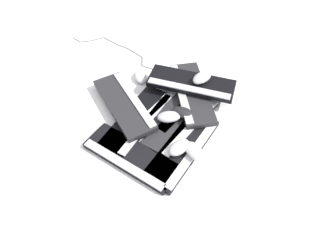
{
  "coord_description": "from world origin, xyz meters",
  "views": [
    {
      "loc": [
        -0.24,
        0.84,
        1.13
      ],
      "look_at": [
        0.02,
        0.02,
        0.04
      ],
      "focal_mm": 32.0,
      "sensor_mm": 36.0,
      "label": 1
    }
  ],
  "objects_px": {
    "keyboard_0": "(137,120)",
    "keyboard_1": "(131,157)",
    "keyboard_6": "(191,83)",
    "mouse_1": "(169,117)",
    "mouse_3": "(140,76)",
    "mouse_5": "(194,151)",
    "mouse_4": "(183,113)",
    "keyboard_5": "(191,93)",
    "keyboard_7": "(124,104)",
    "keyboard_3": "(183,122)",
    "keyboard_4": "(180,100)",
    "mouse_0": "(179,147)",
    "mouse_2": "(202,78)",
    "keyboard_2": "(183,149)"
  },
  "relations": [
    {
      "from": "keyboard_5",
      "to": "mouse_1",
      "type": "xyz_separation_m",
      "value": [
        0.06,
        0.19,
        0.01
      ]
    },
    {
      "from": "keyboard_1",
      "to": "mouse_2",
      "type": "bearing_deg",
      "value": -111.6
    },
    {
      "from": "keyboard_0",
      "to": "keyboard_1",
      "type": "height_order",
      "value": "same"
    },
    {
      "from": "mouse_0",
      "to": "keyboard_0",
      "type": "bearing_deg",
      "value": -86.97
    },
    {
      "from": "keyboard_1",
      "to": "mouse_5",
      "type": "height_order",
      "value": "mouse_5"
    },
    {
      "from": "mouse_0",
      "to": "keyboard_5",
      "type": "bearing_deg",
      "value": -145.7
    },
    {
      "from": "keyboard_0",
      "to": "keyboard_1",
      "type": "xyz_separation_m",
      "value": [
        -0.05,
        0.2,
        0.0
      ]
    },
    {
      "from": "keyboard_7",
      "to": "keyboard_0",
      "type": "bearing_deg",
      "value": 147.73
    },
    {
      "from": "keyboard_0",
      "to": "mouse_4",
      "type": "bearing_deg",
      "value": -157.95
    },
    {
      "from": "keyboard_6",
      "to": "keyboard_1",
      "type": "bearing_deg",
      "value": 72.87
    },
    {
      "from": "mouse_3",
      "to": "mouse_5",
      "type": "xyz_separation_m",
      "value": [
        -0.41,
        0.41,
        0.03
      ]
    },
    {
      "from": "keyboard_5",
      "to": "mouse_3",
      "type": "relative_size",
      "value": 4.18
    },
    {
      "from": "keyboard_0",
      "to": "mouse_4",
      "type": "distance_m",
      "value": 0.22
    },
    {
      "from": "keyboard_0",
      "to": "mouse_3",
      "type": "bearing_deg",
      "value": -71.96
    },
    {
      "from": "keyboard_3",
      "to": "mouse_0",
      "type": "relative_size",
      "value": 4.23
    },
    {
      "from": "keyboard_7",
      "to": "mouse_0",
      "type": "xyz_separation_m",
      "value": [
        -0.33,
        0.17,
        0.01
      ]
    },
    {
      "from": "keyboard_2",
      "to": "mouse_1",
      "type": "bearing_deg",
      "value": -50.78
    },
    {
      "from": "keyboard_3",
      "to": "mouse_2",
      "type": "bearing_deg",
      "value": -97.35
    },
    {
      "from": "keyboard_4",
      "to": "mouse_1",
      "type": "xyz_separation_m",
      "value": [
        0.01,
        0.15,
        0.04
      ]
    },
    {
      "from": "mouse_2",
      "to": "mouse_3",
      "type": "xyz_separation_m",
      "value": [
        0.34,
        -0.01,
        -0.09
      ]
    },
    {
      "from": "mouse_0",
      "to": "mouse_1",
      "type": "height_order",
      "value": "same"
    },
    {
      "from": "keyboard_6",
      "to": "mouse_4",
      "type": "xyz_separation_m",
      "value": [
        -0.01,
        0.18,
        -0.02
      ]
    },
    {
      "from": "keyboard_7",
      "to": "keyboard_4",
      "type": "bearing_deg",
      "value": -151.05
    },
    {
      "from": "keyboard_4",
      "to": "mouse_3",
      "type": "relative_size",
      "value": 4.23
    },
    {
      "from": "keyboard_4",
      "to": "mouse_4",
      "type": "distance_m",
      "value": 0.12
    },
    {
      "from": "keyboard_6",
      "to": "mouse_1",
      "type": "bearing_deg",
      "value": 78.51
    },
    {
      "from": "mouse_1",
      "to": "mouse_4",
      "type": "height_order",
      "value": "same"
    },
    {
      "from": "keyboard_6",
      "to": "mouse_4",
      "type": "relative_size",
      "value": 4.02
    },
    {
      "from": "keyboard_4",
      "to": "keyboard_5",
      "type": "xyz_separation_m",
      "value": [
        -0.05,
        -0.04,
        0.03
      ]
    },
    {
      "from": "keyboard_6",
      "to": "mouse_3",
      "type": "distance_m",
      "value": 0.3
    },
    {
      "from": "keyboard_3",
      "to": "keyboard_4",
      "type": "xyz_separation_m",
      "value": [
        0.06,
        -0.14,
        0.0
      ]
    },
    {
      "from": "mouse_1",
      "to": "keyboard_7",
      "type": "bearing_deg",
      "value": -28.35
    },
    {
      "from": "keyboard_5",
      "to": "keyboard_6",
      "type": "height_order",
      "value": "keyboard_6"
    },
    {
      "from": "keyboard_3",
      "to": "mouse_3",
      "type": "bearing_deg",
      "value": -37.48
    },
    {
      "from": "mouse_0",
      "to": "mouse_3",
      "type": "height_order",
      "value": "mouse_0"
    },
    {
      "from": "mouse_5",
      "to": "mouse_3",
      "type": "bearing_deg",
      "value": 176.33
    },
    {
      "from": "mouse_0",
      "to": "keyboard_4",
      "type": "bearing_deg",
      "value": -135.87
    },
    {
      "from": "mouse_2",
      "to": "mouse_3",
      "type": "relative_size",
      "value": 1.0
    },
    {
      "from": "keyboard_1",
      "to": "mouse_5",
      "type": "relative_size",
      "value": 4.22
    },
    {
      "from": "mouse_3",
      "to": "mouse_5",
      "type": "relative_size",
      "value": 1.0
    },
    {
      "from": "keyboard_1",
      "to": "keyboard_7",
      "type": "bearing_deg",
      "value": -62.01
    },
    {
      "from": "keyboard_5",
      "to": "mouse_0",
      "type": "relative_size",
      "value": 4.18
    },
    {
      "from": "keyboard_3",
      "to": "keyboard_4",
      "type": "distance_m",
      "value": 0.15
    },
    {
      "from": "keyboard_5",
      "to": "mouse_3",
      "type": "distance_m",
      "value": 0.31
    },
    {
      "from": "keyboard_0",
      "to": "keyboard_5",
      "type": "height_order",
      "value": "keyboard_5"
    },
    {
      "from": "keyboard_0",
      "to": "mouse_1",
      "type": "height_order",
      "value": "mouse_1"
    },
    {
      "from": "keyboard_0",
      "to": "mouse_3",
      "type": "xyz_separation_m",
      "value": [
        0.09,
        -0.29,
        0.01
      ]
    },
    {
      "from": "keyboard_3",
      "to": "mouse_1",
      "type": "xyz_separation_m",
      "value": [
        0.07,
        0.02,
        0.04
      ]
    },
    {
      "from": "mouse_5",
      "to": "keyboard_1",
      "type": "bearing_deg",
      "value": -119.93
    },
    {
      "from": "keyboard_1",
      "to": "mouse_3",
      "type": "relative_size",
      "value": 4.22
    }
  ]
}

